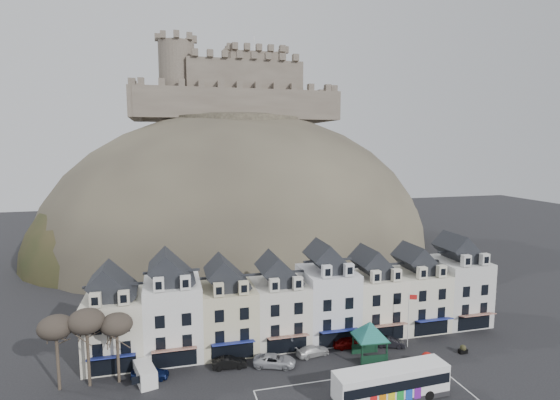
{
  "coord_description": "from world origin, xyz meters",
  "views": [
    {
      "loc": [
        -17.27,
        -37.64,
        25.99
      ],
      "look_at": [
        -1.14,
        24.0,
        17.84
      ],
      "focal_mm": 28.0,
      "sensor_mm": 36.0,
      "label": 1
    }
  ],
  "objects_px": {
    "bus": "(391,382)",
    "flagpole": "(409,316)",
    "white_van": "(145,374)",
    "car_navy": "(150,373)",
    "car_white": "(313,351)",
    "car_silver": "(275,361)",
    "car_black": "(230,363)",
    "car_maroon": "(349,342)",
    "car_charcoal": "(390,342)",
    "bus_shelter": "(370,330)",
    "red_buoy": "(427,359)"
  },
  "relations": [
    {
      "from": "car_black",
      "to": "car_charcoal",
      "type": "bearing_deg",
      "value": -86.16
    },
    {
      "from": "car_navy",
      "to": "car_silver",
      "type": "xyz_separation_m",
      "value": [
        14.11,
        -0.81,
        -0.0
      ]
    },
    {
      "from": "car_charcoal",
      "to": "bus_shelter",
      "type": "bearing_deg",
      "value": 141.96
    },
    {
      "from": "car_navy",
      "to": "car_black",
      "type": "relative_size",
      "value": 1.02
    },
    {
      "from": "car_black",
      "to": "car_maroon",
      "type": "relative_size",
      "value": 0.95
    },
    {
      "from": "car_black",
      "to": "car_charcoal",
      "type": "height_order",
      "value": "car_black"
    },
    {
      "from": "flagpole",
      "to": "car_white",
      "type": "height_order",
      "value": "flagpole"
    },
    {
      "from": "bus",
      "to": "flagpole",
      "type": "bearing_deg",
      "value": 48.89
    },
    {
      "from": "car_charcoal",
      "to": "red_buoy",
      "type": "bearing_deg",
      "value": -139.64
    },
    {
      "from": "car_black",
      "to": "car_charcoal",
      "type": "relative_size",
      "value": 1.06
    },
    {
      "from": "car_white",
      "to": "car_navy",
      "type": "bearing_deg",
      "value": 80.15
    },
    {
      "from": "white_van",
      "to": "car_navy",
      "type": "distance_m",
      "value": 0.78
    },
    {
      "from": "car_silver",
      "to": "car_black",
      "type": "bearing_deg",
      "value": 100.11
    },
    {
      "from": "flagpole",
      "to": "car_black",
      "type": "relative_size",
      "value": 1.79
    },
    {
      "from": "car_black",
      "to": "car_white",
      "type": "bearing_deg",
      "value": -84.16
    },
    {
      "from": "car_maroon",
      "to": "red_buoy",
      "type": "bearing_deg",
      "value": -124.48
    },
    {
      "from": "white_van",
      "to": "car_charcoal",
      "type": "bearing_deg",
      "value": -13.71
    },
    {
      "from": "bus_shelter",
      "to": "car_silver",
      "type": "bearing_deg",
      "value": 178.0
    },
    {
      "from": "white_van",
      "to": "car_white",
      "type": "height_order",
      "value": "white_van"
    },
    {
      "from": "car_navy",
      "to": "car_charcoal",
      "type": "bearing_deg",
      "value": -78.52
    },
    {
      "from": "white_van",
      "to": "car_black",
      "type": "relative_size",
      "value": 1.1
    },
    {
      "from": "bus_shelter",
      "to": "car_charcoal",
      "type": "relative_size",
      "value": 1.98
    },
    {
      "from": "car_white",
      "to": "red_buoy",
      "type": "bearing_deg",
      "value": -127.15
    },
    {
      "from": "bus",
      "to": "flagpole",
      "type": "relative_size",
      "value": 1.71
    },
    {
      "from": "car_maroon",
      "to": "white_van",
      "type": "bearing_deg",
      "value": 103.37
    },
    {
      "from": "flagpole",
      "to": "white_van",
      "type": "bearing_deg",
      "value": -179.62
    },
    {
      "from": "car_charcoal",
      "to": "flagpole",
      "type": "bearing_deg",
      "value": -81.08
    },
    {
      "from": "bus_shelter",
      "to": "car_navy",
      "type": "height_order",
      "value": "bus_shelter"
    },
    {
      "from": "white_van",
      "to": "red_buoy",
      "type": "bearing_deg",
      "value": -23.72
    },
    {
      "from": "flagpole",
      "to": "car_silver",
      "type": "relative_size",
      "value": 1.46
    },
    {
      "from": "car_black",
      "to": "car_white",
      "type": "height_order",
      "value": "car_black"
    },
    {
      "from": "flagpole",
      "to": "white_van",
      "type": "xyz_separation_m",
      "value": [
        -32.51,
        -0.21,
        -3.17
      ]
    },
    {
      "from": "bus",
      "to": "white_van",
      "type": "xyz_separation_m",
      "value": [
        -24.51,
        9.82,
        -0.96
      ]
    },
    {
      "from": "bus_shelter",
      "to": "white_van",
      "type": "xyz_separation_m",
      "value": [
        -26.2,
        1.51,
        -2.77
      ]
    },
    {
      "from": "car_navy",
      "to": "white_van",
      "type": "bearing_deg",
      "value": 148.91
    },
    {
      "from": "flagpole",
      "to": "car_navy",
      "type": "xyz_separation_m",
      "value": [
        -32.02,
        0.33,
        -3.42
      ]
    },
    {
      "from": "white_van",
      "to": "car_maroon",
      "type": "height_order",
      "value": "white_van"
    },
    {
      "from": "flagpole",
      "to": "bus",
      "type": "bearing_deg",
      "value": -128.57
    },
    {
      "from": "red_buoy",
      "to": "car_silver",
      "type": "height_order",
      "value": "red_buoy"
    },
    {
      "from": "red_buoy",
      "to": "car_navy",
      "type": "bearing_deg",
      "value": 170.34
    },
    {
      "from": "bus",
      "to": "car_silver",
      "type": "bearing_deg",
      "value": 133.49
    },
    {
      "from": "car_black",
      "to": "car_maroon",
      "type": "bearing_deg",
      "value": -82.03
    },
    {
      "from": "flagpole",
      "to": "car_maroon",
      "type": "bearing_deg",
      "value": 167.61
    },
    {
      "from": "bus",
      "to": "car_navy",
      "type": "height_order",
      "value": "bus"
    },
    {
      "from": "bus_shelter",
      "to": "car_charcoal",
      "type": "distance_m",
      "value": 5.54
    },
    {
      "from": "bus",
      "to": "car_white",
      "type": "relative_size",
      "value": 2.87
    },
    {
      "from": "bus_shelter",
      "to": "white_van",
      "type": "relative_size",
      "value": 1.69
    },
    {
      "from": "bus_shelter",
      "to": "car_white",
      "type": "height_order",
      "value": "bus_shelter"
    },
    {
      "from": "car_white",
      "to": "car_charcoal",
      "type": "distance_m",
      "value": 10.4
    },
    {
      "from": "car_navy",
      "to": "car_maroon",
      "type": "height_order",
      "value": "car_maroon"
    }
  ]
}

